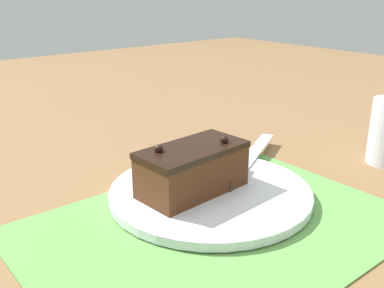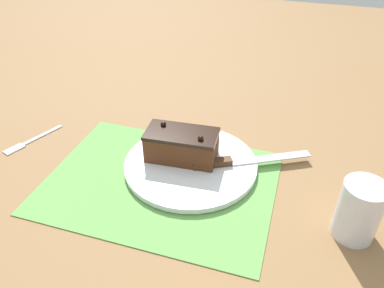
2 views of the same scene
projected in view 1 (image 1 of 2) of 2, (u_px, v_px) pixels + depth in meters
ground_plane at (216, 227)px, 0.56m from camera, size 3.00×3.00×0.00m
placemat_woven at (216, 226)px, 0.56m from camera, size 0.46×0.34×0.00m
cake_plate at (210, 192)px, 0.63m from camera, size 0.28×0.28×0.01m
chocolate_cake at (192, 169)px, 0.61m from camera, size 0.16×0.09×0.07m
serving_knife at (242, 166)px, 0.69m from camera, size 0.24×0.14×0.01m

